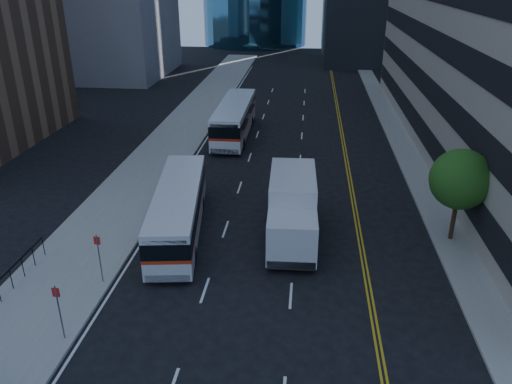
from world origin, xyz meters
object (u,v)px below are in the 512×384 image
Objects in this scene: street_tree at (461,179)px; bus_rear at (235,118)px; box_truck at (292,209)px; bus_front at (179,209)px.

street_tree reaches higher than bus_rear.
bus_front is at bearing 178.68° from box_truck.
street_tree is 8.91m from box_truck.
bus_rear is (-14.46, 17.38, -2.02)m from street_tree.
bus_front is at bearing -177.18° from street_tree.
street_tree is 15.15m from bus_front.
box_truck reaches higher than bus_front.
box_truck is at bearing -175.59° from street_tree.
box_truck is (5.77, -18.05, 0.20)m from bus_rear.
box_truck reaches higher than bus_rear.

